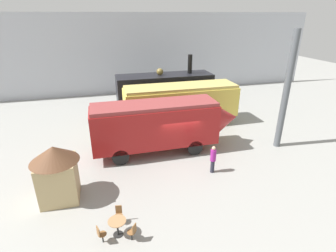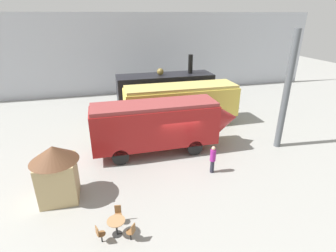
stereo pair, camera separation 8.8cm
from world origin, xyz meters
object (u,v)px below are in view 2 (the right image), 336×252
(streamlined_locomotive, at_px, (166,123))
(passenger_coach_vintage, at_px, (181,101))
(cafe_chair_0, at_px, (118,213))
(cafe_table_near, at_px, (116,224))
(ticket_kiosk, at_px, (56,170))
(steam_locomotive, at_px, (165,89))
(visitor_person, at_px, (213,158))

(streamlined_locomotive, bearing_deg, passenger_coach_vintage, 61.13)
(streamlined_locomotive, xyz_separation_m, cafe_chair_0, (-3.78, -6.12, -1.56))
(cafe_table_near, bearing_deg, ticket_kiosk, 128.89)
(passenger_coach_vintage, height_order, ticket_kiosk, passenger_coach_vintage)
(passenger_coach_vintage, bearing_deg, steam_locomotive, 95.75)
(streamlined_locomotive, xyz_separation_m, cafe_table_near, (-3.90, -6.87, -1.49))
(cafe_chair_0, distance_m, visitor_person, 6.41)
(steam_locomotive, height_order, visitor_person, steam_locomotive)
(cafe_chair_0, height_order, visitor_person, visitor_person)
(steam_locomotive, relative_size, cafe_chair_0, 10.50)
(passenger_coach_vintage, relative_size, cafe_table_near, 12.14)
(cafe_chair_0, height_order, ticket_kiosk, ticket_kiosk)
(cafe_table_near, relative_size, ticket_kiosk, 0.26)
(streamlined_locomotive, bearing_deg, ticket_kiosk, -150.83)
(steam_locomotive, height_order, ticket_kiosk, steam_locomotive)
(streamlined_locomotive, bearing_deg, cafe_chair_0, -121.67)
(cafe_table_near, relative_size, cafe_chair_0, 0.89)
(passenger_coach_vintage, bearing_deg, ticket_kiosk, -138.11)
(cafe_chair_0, xyz_separation_m, visitor_person, (5.78, 2.74, 0.44))
(passenger_coach_vintage, relative_size, streamlined_locomotive, 0.93)
(ticket_kiosk, bearing_deg, steam_locomotive, 54.44)
(passenger_coach_vintage, xyz_separation_m, visitor_person, (-0.40, -7.74, -1.11))
(streamlined_locomotive, bearing_deg, steam_locomotive, 76.36)
(steam_locomotive, bearing_deg, streamlined_locomotive, -103.64)
(streamlined_locomotive, relative_size, cafe_chair_0, 11.62)
(cafe_chair_0, bearing_deg, cafe_table_near, 0.00)
(passenger_coach_vintage, height_order, visitor_person, passenger_coach_vintage)
(cafe_table_near, bearing_deg, visitor_person, 30.62)
(visitor_person, bearing_deg, streamlined_locomotive, 120.61)
(cafe_chair_0, relative_size, ticket_kiosk, 0.29)
(passenger_coach_vintage, bearing_deg, cafe_table_near, -119.30)
(steam_locomotive, relative_size, cafe_table_near, 11.80)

